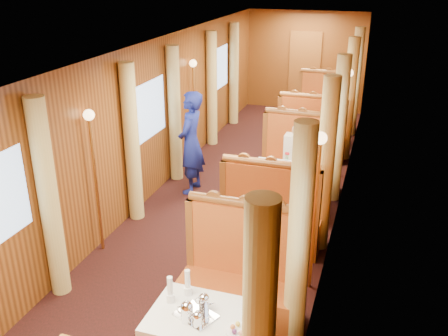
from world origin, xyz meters
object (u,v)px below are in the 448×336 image
at_px(teapot_right, 198,321).
at_px(rose_vase_far, 319,100).
at_px(table_mid, 286,192).
at_px(rose_vase_mid, 287,157).
at_px(banquette_far_aft, 325,111).
at_px(teapot_back, 204,304).
at_px(steward, 191,143).
at_px(passenger, 296,152).
at_px(banquette_mid_aft, 298,165).
at_px(table_far, 318,125).
at_px(banquette_near_aft, 240,282).
at_px(teapot_left, 187,314).
at_px(banquette_mid_fwd, 271,219).
at_px(banquette_far_fwd, 311,138).
at_px(tea_tray, 196,315).
at_px(fruit_plate, 239,330).

distance_m(teapot_right, rose_vase_far, 7.18).
distance_m(table_mid, rose_vase_mid, 0.55).
relative_size(banquette_far_aft, teapot_back, 8.35).
relative_size(teapot_right, rose_vase_mid, 0.40).
bearing_deg(teapot_right, steward, 89.12).
distance_m(banquette_far_aft, passenger, 3.77).
height_order(banquette_far_aft, rose_vase_far, banquette_far_aft).
height_order(banquette_mid_aft, teapot_right, banquette_mid_aft).
height_order(table_mid, table_far, same).
bearing_deg(banquette_near_aft, rose_vase_mid, 90.41).
height_order(rose_vase_mid, rose_vase_far, same).
height_order(banquette_mid_aft, passenger, banquette_mid_aft).
distance_m(table_far, passenger, 2.77).
height_order(banquette_near_aft, banquette_mid_aft, same).
bearing_deg(teapot_right, teapot_left, 137.03).
bearing_deg(banquette_mid_fwd, rose_vase_mid, 91.00).
relative_size(banquette_far_fwd, tea_tray, 3.94).
xyz_separation_m(banquette_mid_aft, tea_tray, (-0.11, -4.55, 0.33)).
xyz_separation_m(table_mid, tea_tray, (-0.11, -3.53, 0.38)).
xyz_separation_m(banquette_far_fwd, passenger, (-0.00, -1.73, 0.32)).
bearing_deg(teapot_right, tea_tray, 95.01).
distance_m(rose_vase_mid, rose_vase_far, 3.48).
bearing_deg(fruit_plate, rose_vase_mid, 95.17).
distance_m(banquette_mid_fwd, teapot_back, 2.46).
xyz_separation_m(banquette_mid_fwd, banquette_far_aft, (0.00, 5.53, 0.00)).
relative_size(banquette_mid_fwd, fruit_plate, 5.84).
distance_m(table_far, steward, 3.59).
relative_size(table_mid, table_far, 1.00).
distance_m(teapot_right, rose_vase_mid, 3.70).
xyz_separation_m(teapot_left, rose_vase_far, (0.11, 7.14, 0.10)).
relative_size(banquette_near_aft, rose_vase_mid, 3.72).
xyz_separation_m(banquette_mid_aft, passenger, (-0.00, -0.25, 0.32)).
bearing_deg(passenger, teapot_back, -90.88).
bearing_deg(rose_vase_mid, teapot_back, -90.76).
distance_m(table_far, teapot_right, 7.17).
height_order(banquette_near_aft, teapot_right, banquette_near_aft).
distance_m(teapot_right, passenger, 4.42).
height_order(banquette_far_aft, passenger, banquette_far_aft).
xyz_separation_m(banquette_mid_fwd, teapot_back, (-0.06, -2.42, 0.39)).
relative_size(table_mid, banquette_far_aft, 0.78).
height_order(table_far, teapot_back, teapot_back).
relative_size(teapot_right, teapot_back, 0.90).
relative_size(table_mid, banquette_far_fwd, 0.78).
distance_m(table_far, banquette_far_fwd, 1.02).
bearing_deg(banquette_mid_aft, banquette_near_aft, -90.00).
distance_m(teapot_left, teapot_back, 0.20).
bearing_deg(banquette_mid_fwd, teapot_back, -91.53).
bearing_deg(passenger, steward, -166.44).
bearing_deg(passenger, teapot_right, -90.52).
distance_m(teapot_left, rose_vase_far, 7.14).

